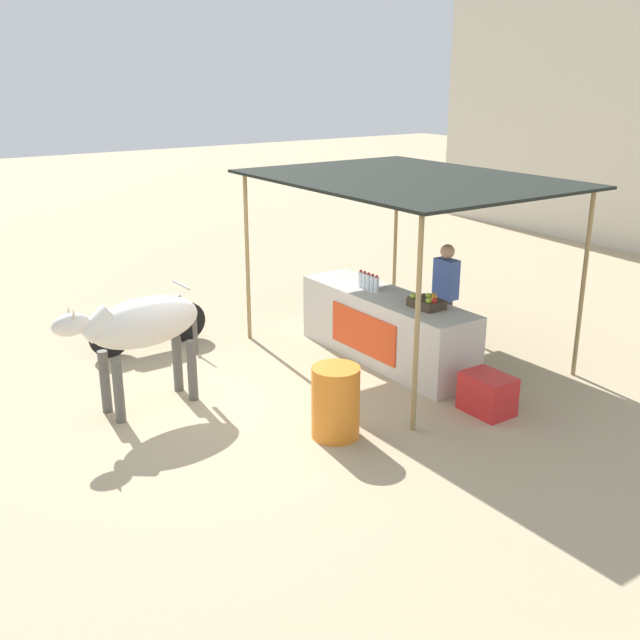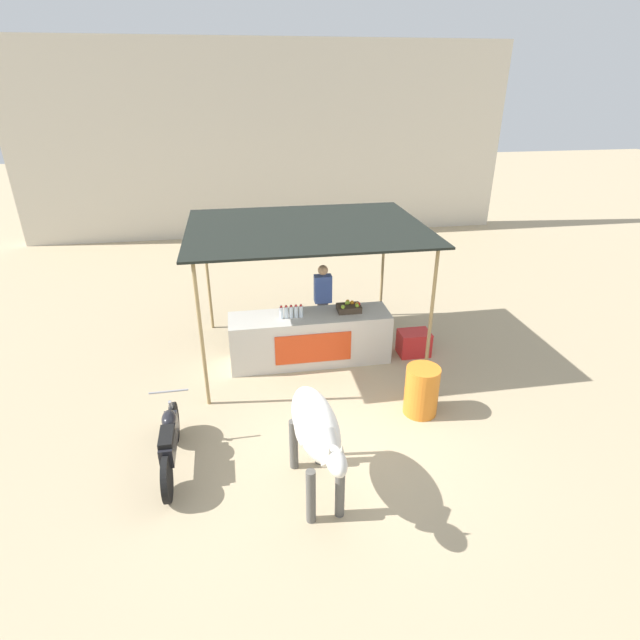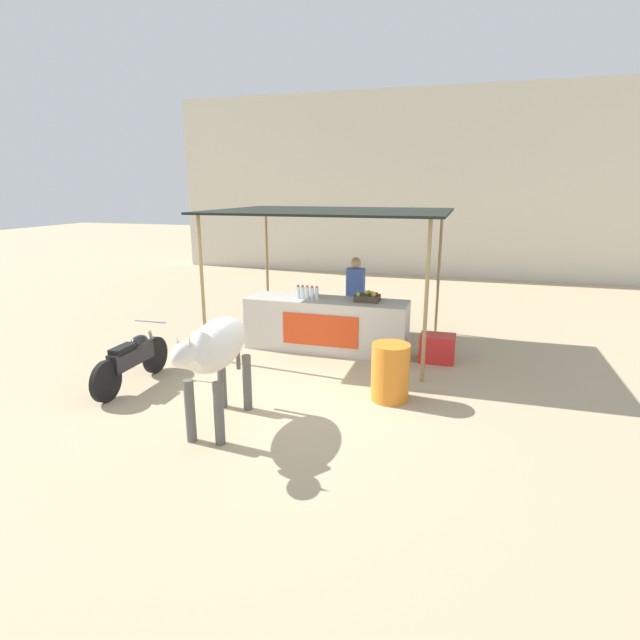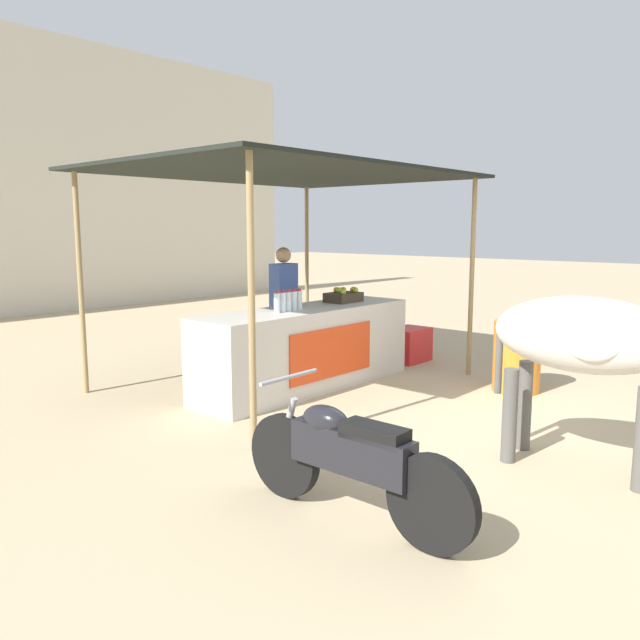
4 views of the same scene
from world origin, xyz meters
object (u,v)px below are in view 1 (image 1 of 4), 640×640
Objects in this scene: fruit_crate at (427,302)px; vendor_behind_counter at (445,300)px; cooler_box at (487,394)px; motorcycle_parked at (150,320)px; cow at (140,327)px; water_barrel at (336,402)px; stall_counter at (386,328)px.

vendor_behind_counter is (-0.38, 0.70, -0.19)m from fruit_crate.
motorcycle_parked reaches higher than cooler_box.
cooler_box is 4.22m from cow.
cow reaches higher than water_barrel.
stall_counter is 1.82× the size of vendor_behind_counter.
cow reaches higher than cooler_box.
cooler_box is at bearing 73.89° from water_barrel.
fruit_crate reaches higher than cooler_box.
cooler_box is 0.72× the size of water_barrel.
vendor_behind_counter reaches higher than fruit_crate.
vendor_behind_counter is at bearing 78.90° from cow.
stall_counter is 0.92m from vendor_behind_counter.
cooler_box is 1.94m from water_barrel.
vendor_behind_counter is at bearing 63.35° from stall_counter.
water_barrel is at bearing -69.62° from fruit_crate.
motorcycle_parked is at bearing -140.00° from fruit_crate.
fruit_crate is 0.24× the size of motorcycle_parked.
cow reaches higher than motorcycle_parked.
vendor_behind_counter is (0.38, 0.75, 0.37)m from stall_counter.
stall_counter is 3.61× the size of water_barrel.
vendor_behind_counter is 2.75× the size of cooler_box.
vendor_behind_counter reaches higher than motorcycle_parked.
vendor_behind_counter reaches higher than cooler_box.
fruit_crate is at bearing -61.31° from vendor_behind_counter.
stall_counter is 6.82× the size of fruit_crate.
cow is at bearing -143.17° from water_barrel.
water_barrel is (0.75, -2.01, -0.62)m from fruit_crate.
vendor_behind_counter reaches higher than stall_counter.
motorcycle_parked is at bearing -171.23° from water_barrel.
cooler_box is at bearing 29.22° from motorcycle_parked.
stall_counter is at bearing -116.65° from vendor_behind_counter.
water_barrel is (1.51, -1.96, -0.06)m from stall_counter.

